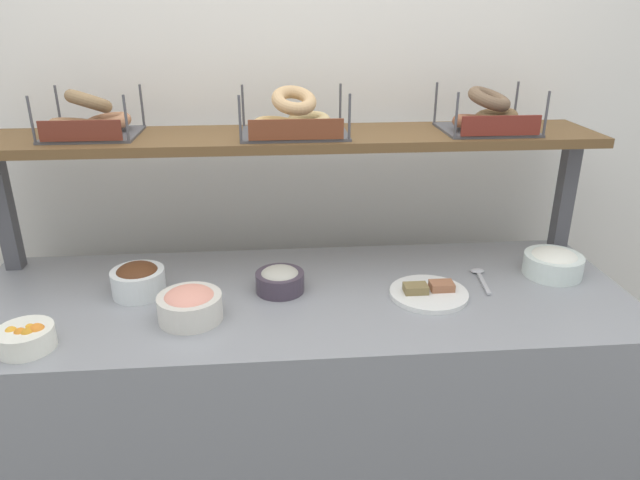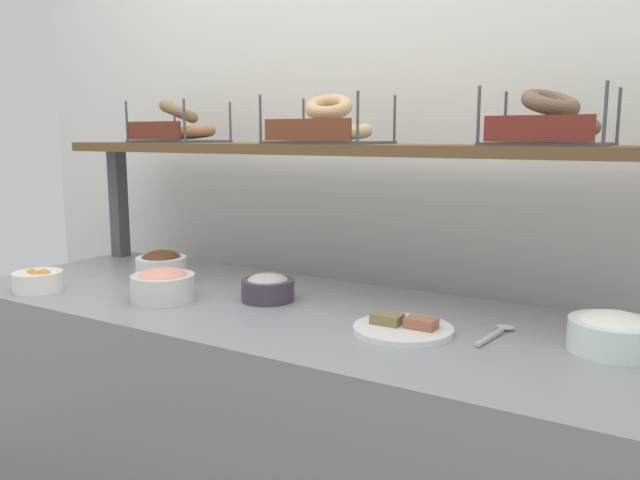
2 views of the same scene
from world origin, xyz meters
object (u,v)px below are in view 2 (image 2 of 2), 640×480
Objects in this scene: bowl_chocolate_spread at (162,266)px; serving_plate_white at (403,328)px; serving_spoon_near_plate at (499,331)px; bagel_basket_cinnamon_raisin at (548,126)px; bowl_lox_spread at (163,284)px; bowl_tuna_salad at (268,287)px; bowl_cream_cheese at (613,332)px; bowl_fruit_salad at (38,280)px; bagel_basket_everything at (178,128)px; bagel_basket_plain at (327,128)px.

bowl_chocolate_spread is 0.87m from serving_plate_white.
serving_spoon_near_plate is at bearing 27.78° from serving_plate_white.
bagel_basket_cinnamon_raisin is (0.24, 0.30, 0.47)m from serving_plate_white.
bowl_lox_spread reaches higher than serving_spoon_near_plate.
bagel_basket_cinnamon_raisin reaches higher than bowl_tuna_salad.
bowl_cream_cheese reaches higher than bowl_fruit_salad.
serving_spoon_near_plate is at bearing 0.83° from bowl_chocolate_spread.
bagel_basket_cinnamon_raisin is at bearing -1.40° from bagel_basket_everything.
bowl_fruit_salad is 1.48m from bagel_basket_cinnamon_raisin.
serving_spoon_near_plate is at bearing 11.52° from bowl_lox_spread.
bagel_basket_everything reaches higher than bowl_chocolate_spread.
bowl_lox_spread is 0.70m from serving_plate_white.
bowl_chocolate_spread is 1.20m from bagel_basket_cinnamon_raisin.
bowl_fruit_salad is 0.81× the size of serving_spoon_near_plate.
serving_spoon_near_plate is at bearing -10.81° from bagel_basket_everything.
bowl_chocolate_spread is 1.11× the size of bowl_fruit_salad.
serving_plate_white is 0.81× the size of bagel_basket_cinnamon_raisin.
bagel_basket_cinnamon_raisin is at bearing 0.51° from bagel_basket_plain.
bowl_tuna_salad is 0.50m from bagel_basket_plain.
bowl_lox_spread is 1.09m from bagel_basket_cinnamon_raisin.
bowl_cream_cheese is 1.04× the size of bowl_lox_spread.
bowl_lox_spread is at bearing 16.21° from bowl_fruit_salad.
bagel_basket_plain reaches higher than serving_plate_white.
bagel_basket_everything reaches higher than bowl_cream_cheese.
bagel_basket_cinnamon_raisin is at bearing 78.19° from serving_spoon_near_plate.
bowl_cream_cheese is at bearing 1.06° from bowl_chocolate_spread.
bowl_chocolate_spread is at bearing 136.22° from bowl_lox_spread.
bowl_cream_cheese is 1.52m from bagel_basket_everything.
bowl_chocolate_spread reaches higher than bowl_fruit_salad.
bowl_cream_cheese is 0.51m from bagel_basket_cinnamon_raisin.
bagel_basket_plain is at bearing 142.47° from serving_plate_white.
serving_plate_white is (0.44, -0.07, -0.03)m from bowl_tuna_salad.
bowl_tuna_salad is at bearing -177.45° from bowl_cream_cheese.
bagel_basket_plain reaches higher than bowl_chocolate_spread.
bagel_basket_everything is at bearing 169.19° from serving_spoon_near_plate.
bowl_chocolate_spread is 1.30m from bowl_cream_cheese.
bowl_fruit_salad is (-0.39, -0.11, -0.01)m from bowl_lox_spread.
serving_plate_white is 0.71× the size of bagel_basket_plain.
bowl_fruit_salad is (-1.52, -0.30, -0.01)m from bowl_cream_cheese.
bowl_lox_spread reaches higher than bowl_tuna_salad.
bowl_chocolate_spread is 0.55× the size of bagel_basket_everything.
bowl_cream_cheese is 0.88m from bowl_tuna_salad.
bowl_fruit_salad is 0.43× the size of bagel_basket_plain.
bowl_chocolate_spread is at bearing 177.98° from bowl_tuna_salad.
bowl_tuna_salad is (0.42, -0.01, -0.01)m from bowl_chocolate_spread.
bagel_basket_plain reaches higher than bowl_cream_cheese.
serving_spoon_near_plate is (1.28, 0.30, -0.02)m from bowl_fruit_salad.
bagel_basket_cinnamon_raisin is (1.32, 0.49, 0.45)m from bowl_fruit_salad.
bowl_cream_cheese is at bearing 2.55° from bowl_tuna_salad.
serving_plate_white is at bearing -9.26° from bowl_tuna_salad.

